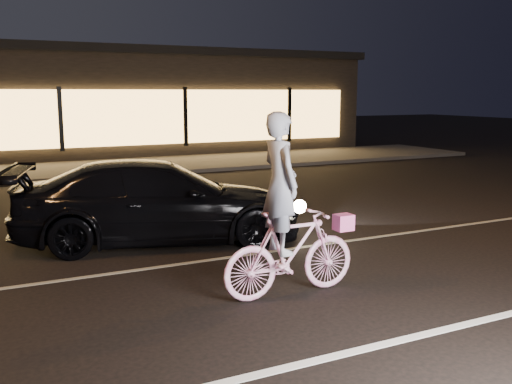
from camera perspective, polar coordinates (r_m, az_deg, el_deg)
ground at (r=6.82m, az=-1.13°, el=-11.56°), size 90.00×90.00×0.00m
lane_stripe_near at (r=5.62m, az=5.68°, el=-16.51°), size 60.00×0.12×0.01m
lane_stripe_far at (r=8.58m, az=-6.87°, el=-7.07°), size 60.00×0.10×0.01m
sidewalk at (r=19.10m, az=-17.98°, el=2.10°), size 30.00×4.00×0.12m
storefront at (r=24.86m, az=-20.31°, el=8.51°), size 25.40×8.42×4.20m
cyclist at (r=7.01m, az=3.21°, el=-4.03°), size 1.81×0.62×2.28m
sedan at (r=9.73m, az=-9.64°, el=-0.94°), size 5.08×3.05×1.38m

